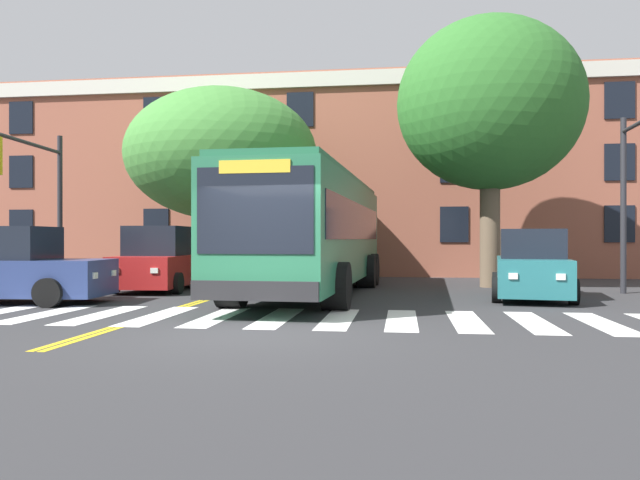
{
  "coord_description": "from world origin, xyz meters",
  "views": [
    {
      "loc": [
        2.52,
        -9.77,
        1.53
      ],
      "look_at": [
        0.29,
        6.1,
        1.49
      ],
      "focal_mm": 35.0,
      "sensor_mm": 36.0,
      "label": 1
    }
  ],
  "objects_px": {
    "traffic_light_near_corner": "(640,170)",
    "street_tree_curbside_small": "(222,155)",
    "car_white_behind_bus": "(345,255)",
    "traffic_light_far_corner": "(33,181)",
    "city_bus": "(314,231)",
    "street_tree_curbside_large": "(490,105)",
    "car_red_near_lane": "(161,261)",
    "car_navy_cross_street": "(6,268)",
    "car_teal_far_lane": "(531,267)"
  },
  "relations": [
    {
      "from": "car_red_near_lane",
      "to": "traffic_light_near_corner",
      "type": "relative_size",
      "value": 0.86
    },
    {
      "from": "street_tree_curbside_large",
      "to": "street_tree_curbside_small",
      "type": "distance_m",
      "value": 9.42
    },
    {
      "from": "car_white_behind_bus",
      "to": "street_tree_curbside_large",
      "type": "relative_size",
      "value": 0.5
    },
    {
      "from": "city_bus",
      "to": "car_navy_cross_street",
      "type": "xyz_separation_m",
      "value": [
        -6.9,
        -3.3,
        -0.92
      ]
    },
    {
      "from": "car_white_behind_bus",
      "to": "traffic_light_far_corner",
      "type": "relative_size",
      "value": 0.88
    },
    {
      "from": "city_bus",
      "to": "car_teal_far_lane",
      "type": "relative_size",
      "value": 2.71
    },
    {
      "from": "car_teal_far_lane",
      "to": "traffic_light_far_corner",
      "type": "bearing_deg",
      "value": 177.77
    },
    {
      "from": "city_bus",
      "to": "car_teal_far_lane",
      "type": "xyz_separation_m",
      "value": [
        5.66,
        -0.45,
        -0.93
      ]
    },
    {
      "from": "car_white_behind_bus",
      "to": "car_red_near_lane",
      "type": "bearing_deg",
      "value": -115.35
    },
    {
      "from": "car_navy_cross_street",
      "to": "traffic_light_near_corner",
      "type": "distance_m",
      "value": 15.94
    },
    {
      "from": "car_red_near_lane",
      "to": "car_navy_cross_street",
      "type": "bearing_deg",
      "value": -118.27
    },
    {
      "from": "traffic_light_near_corner",
      "to": "street_tree_curbside_small",
      "type": "distance_m",
      "value": 13.48
    },
    {
      "from": "traffic_light_far_corner",
      "to": "car_teal_far_lane",
      "type": "bearing_deg",
      "value": -2.23
    },
    {
      "from": "city_bus",
      "to": "car_white_behind_bus",
      "type": "relative_size",
      "value": 2.75
    },
    {
      "from": "car_white_behind_bus",
      "to": "traffic_light_far_corner",
      "type": "height_order",
      "value": "traffic_light_far_corner"
    },
    {
      "from": "car_teal_far_lane",
      "to": "car_white_behind_bus",
      "type": "relative_size",
      "value": 1.01
    },
    {
      "from": "car_red_near_lane",
      "to": "street_tree_curbside_large",
      "type": "distance_m",
      "value": 11.28
    },
    {
      "from": "city_bus",
      "to": "street_tree_curbside_small",
      "type": "relative_size",
      "value": 1.57
    },
    {
      "from": "traffic_light_near_corner",
      "to": "street_tree_curbside_small",
      "type": "height_order",
      "value": "street_tree_curbside_small"
    },
    {
      "from": "car_white_behind_bus",
      "to": "traffic_light_far_corner",
      "type": "bearing_deg",
      "value": -128.83
    },
    {
      "from": "car_red_near_lane",
      "to": "traffic_light_near_corner",
      "type": "xyz_separation_m",
      "value": [
        13.19,
        -0.62,
        2.44
      ]
    },
    {
      "from": "car_teal_far_lane",
      "to": "car_white_behind_bus",
      "type": "height_order",
      "value": "car_white_behind_bus"
    },
    {
      "from": "traffic_light_near_corner",
      "to": "street_tree_curbside_large",
      "type": "relative_size",
      "value": 0.58
    },
    {
      "from": "street_tree_curbside_small",
      "to": "car_red_near_lane",
      "type": "bearing_deg",
      "value": -98.69
    },
    {
      "from": "car_red_near_lane",
      "to": "street_tree_curbside_large",
      "type": "height_order",
      "value": "street_tree_curbside_large"
    },
    {
      "from": "car_teal_far_lane",
      "to": "car_navy_cross_street",
      "type": "distance_m",
      "value": 12.88
    },
    {
      "from": "traffic_light_far_corner",
      "to": "street_tree_curbside_large",
      "type": "xyz_separation_m",
      "value": [
        13.52,
        3.19,
        2.52
      ]
    },
    {
      "from": "street_tree_curbside_large",
      "to": "car_white_behind_bus",
      "type": "bearing_deg",
      "value": 127.04
    },
    {
      "from": "car_teal_far_lane",
      "to": "city_bus",
      "type": "bearing_deg",
      "value": 175.49
    },
    {
      "from": "car_red_near_lane",
      "to": "street_tree_curbside_small",
      "type": "bearing_deg",
      "value": 81.31
    },
    {
      "from": "car_red_near_lane",
      "to": "traffic_light_far_corner",
      "type": "distance_m",
      "value": 4.42
    },
    {
      "from": "car_navy_cross_street",
      "to": "traffic_light_far_corner",
      "type": "relative_size",
      "value": 1.0
    },
    {
      "from": "car_navy_cross_street",
      "to": "traffic_light_far_corner",
      "type": "bearing_deg",
      "value": 113.91
    },
    {
      "from": "car_white_behind_bus",
      "to": "traffic_light_near_corner",
      "type": "height_order",
      "value": "traffic_light_near_corner"
    },
    {
      "from": "car_white_behind_bus",
      "to": "car_teal_far_lane",
      "type": "bearing_deg",
      "value": -61.46
    },
    {
      "from": "traffic_light_far_corner",
      "to": "street_tree_curbside_large",
      "type": "bearing_deg",
      "value": 13.26
    },
    {
      "from": "car_red_near_lane",
      "to": "street_tree_curbside_large",
      "type": "bearing_deg",
      "value": 14.53
    },
    {
      "from": "car_red_near_lane",
      "to": "traffic_light_far_corner",
      "type": "bearing_deg",
      "value": -170.17
    },
    {
      "from": "car_red_near_lane",
      "to": "traffic_light_far_corner",
      "type": "xyz_separation_m",
      "value": [
        -3.68,
        -0.64,
        2.36
      ]
    },
    {
      "from": "street_tree_curbside_large",
      "to": "traffic_light_near_corner",
      "type": "bearing_deg",
      "value": -43.36
    },
    {
      "from": "street_tree_curbside_large",
      "to": "street_tree_curbside_small",
      "type": "bearing_deg",
      "value": 170.52
    },
    {
      "from": "car_red_near_lane",
      "to": "traffic_light_far_corner",
      "type": "relative_size",
      "value": 0.87
    },
    {
      "from": "car_white_behind_bus",
      "to": "traffic_light_near_corner",
      "type": "bearing_deg",
      "value": -49.66
    },
    {
      "from": "city_bus",
      "to": "car_red_near_lane",
      "type": "bearing_deg",
      "value": 171.11
    },
    {
      "from": "car_teal_far_lane",
      "to": "car_red_near_lane",
      "type": "bearing_deg",
      "value": 173.48
    },
    {
      "from": "city_bus",
      "to": "car_red_near_lane",
      "type": "xyz_separation_m",
      "value": [
        -4.73,
        0.74,
        -0.88
      ]
    },
    {
      "from": "car_red_near_lane",
      "to": "car_white_behind_bus",
      "type": "height_order",
      "value": "car_red_near_lane"
    },
    {
      "from": "car_teal_far_lane",
      "to": "car_white_behind_bus",
      "type": "distance_m",
      "value": 12.25
    },
    {
      "from": "traffic_light_far_corner",
      "to": "street_tree_curbside_large",
      "type": "height_order",
      "value": "street_tree_curbside_large"
    },
    {
      "from": "street_tree_curbside_small",
      "to": "city_bus",
      "type": "bearing_deg",
      "value": -49.64
    }
  ]
}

